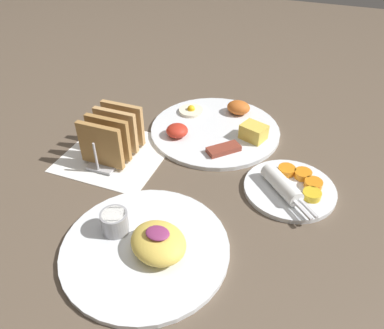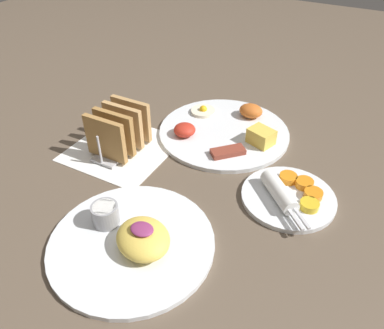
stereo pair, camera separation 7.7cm
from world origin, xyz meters
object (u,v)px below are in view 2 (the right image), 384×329
Objects in this scene: toast_rack at (119,130)px; plate_foreground at (133,239)px; plate_breakfast at (225,130)px; plate_condiments at (289,195)px.

plate_foreground is at bearing -49.29° from toast_rack.
plate_breakfast reaches higher than plate_condiments.
plate_foreground reaches higher than plate_condiments.
plate_breakfast is 0.26m from toast_rack.
plate_breakfast is at bearing 90.72° from plate_foreground.
plate_foreground is 0.29m from toast_rack.
toast_rack is (-0.19, 0.22, 0.04)m from plate_foreground.
plate_foreground is at bearing -130.25° from plate_condiments.
plate_breakfast is 0.40m from plate_foreground.
plate_foreground reaches higher than plate_breakfast.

